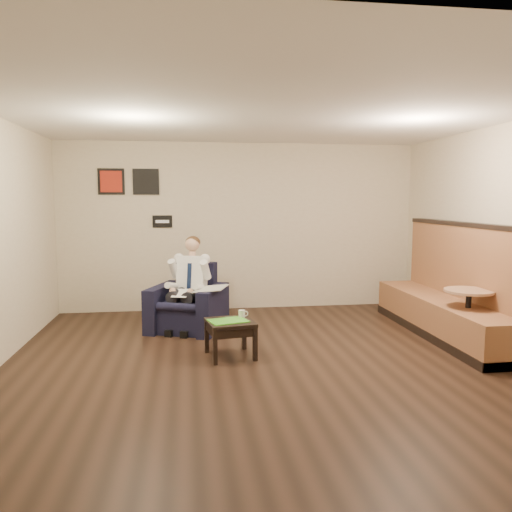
{
  "coord_description": "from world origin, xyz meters",
  "views": [
    {
      "loc": [
        -0.89,
        -5.39,
        1.87
      ],
      "look_at": [
        0.02,
        1.2,
        1.11
      ],
      "focal_mm": 35.0,
      "sensor_mm": 36.0,
      "label": 1
    }
  ],
  "objects": [
    {
      "name": "side_table",
      "position": [
        -0.41,
        0.37,
        0.22
      ],
      "size": [
        0.61,
        0.61,
        0.44
      ],
      "primitive_type": "cube",
      "rotation": [
        0.0,
        0.0,
        0.16
      ],
      "color": "black",
      "rests_on": "ground"
    },
    {
      "name": "ceiling",
      "position": [
        0.0,
        0.0,
        2.8
      ],
      "size": [
        6.0,
        6.0,
        0.02
      ],
      "primitive_type": "cube",
      "color": "white",
      "rests_on": "wall_back"
    },
    {
      "name": "newspaper",
      "position": [
        -0.58,
        1.46,
        0.63
      ],
      "size": [
        0.54,
        0.61,
        0.01
      ],
      "primitive_type": "cube",
      "rotation": [
        0.0,
        0.0,
        -0.32
      ],
      "color": "silver",
      "rests_on": "armchair"
    },
    {
      "name": "cafe_table",
      "position": [
        2.58,
        0.31,
        0.37
      ],
      "size": [
        0.64,
        0.64,
        0.74
      ],
      "primitive_type": "cylinder",
      "rotation": [
        0.0,
        0.0,
        0.07
      ],
      "color": "tan",
      "rests_on": "ground"
    },
    {
      "name": "wall_back",
      "position": [
        0.0,
        3.0,
        1.4
      ],
      "size": [
        6.0,
        0.02,
        2.8
      ],
      "primitive_type": "cube",
      "color": "beige",
      "rests_on": "ground"
    },
    {
      "name": "art_print_left",
      "position": [
        -2.1,
        2.98,
        2.15
      ],
      "size": [
        0.42,
        0.03,
        0.42
      ],
      "primitive_type": "cube",
      "color": "#B02615",
      "rests_on": "wall_back"
    },
    {
      "name": "coffee_mug",
      "position": [
        -0.25,
        0.51,
        0.48
      ],
      "size": [
        0.09,
        0.09,
        0.09
      ],
      "primitive_type": "cylinder",
      "rotation": [
        0.0,
        0.0,
        0.16
      ],
      "color": "white",
      "rests_on": "side_table"
    },
    {
      "name": "seated_man",
      "position": [
        -0.95,
        1.58,
        0.64
      ],
      "size": [
        0.9,
        1.07,
        1.27
      ],
      "primitive_type": null,
      "rotation": [
        0.0,
        0.0,
        -0.37
      ],
      "color": "white",
      "rests_on": "armchair"
    },
    {
      "name": "wall_front",
      "position": [
        0.0,
        -3.0,
        1.4
      ],
      "size": [
        6.0,
        0.02,
        2.8
      ],
      "primitive_type": "cube",
      "color": "beige",
      "rests_on": "ground"
    },
    {
      "name": "smartphone",
      "position": [
        -0.38,
        0.53,
        0.44
      ],
      "size": [
        0.14,
        0.07,
        0.01
      ],
      "primitive_type": "cube",
      "rotation": [
        0.0,
        0.0,
        -0.02
      ],
      "color": "black",
      "rests_on": "side_table"
    },
    {
      "name": "seating_sign",
      "position": [
        -1.3,
        2.98,
        1.5
      ],
      "size": [
        0.32,
        0.02,
        0.2
      ],
      "primitive_type": "cube",
      "color": "black",
      "rests_on": "wall_back"
    },
    {
      "name": "green_folder",
      "position": [
        -0.43,
        0.34,
        0.44
      ],
      "size": [
        0.51,
        0.42,
        0.01
      ],
      "primitive_type": "cube",
      "rotation": [
        0.0,
        0.0,
        0.3
      ],
      "color": "#4CC527",
      "rests_on": "side_table"
    },
    {
      "name": "ground",
      "position": [
        0.0,
        0.0,
        0.0
      ],
      "size": [
        6.0,
        6.0,
        0.0
      ],
      "primitive_type": "plane",
      "color": "black",
      "rests_on": "ground"
    },
    {
      "name": "lap_papers",
      "position": [
        -0.99,
        1.49,
        0.57
      ],
      "size": [
        0.29,
        0.35,
        0.01
      ],
      "primitive_type": "cube",
      "rotation": [
        0.0,
        0.0,
        -0.3
      ],
      "color": "white",
      "rests_on": "seated_man"
    },
    {
      "name": "banquette",
      "position": [
        2.59,
        0.91,
        0.76
      ],
      "size": [
        0.71,
        2.98,
        1.53
      ],
      "primitive_type": "cube",
      "color": "brown",
      "rests_on": "ground"
    },
    {
      "name": "armchair",
      "position": [
        -0.91,
        1.69,
        0.47
      ],
      "size": [
        1.24,
        1.24,
        0.93
      ],
      "primitive_type": "cube",
      "rotation": [
        0.0,
        0.0,
        -0.37
      ],
      "color": "black",
      "rests_on": "ground"
    },
    {
      "name": "art_print_right",
      "position": [
        -1.55,
        2.98,
        2.15
      ],
      "size": [
        0.42,
        0.03,
        0.42
      ],
      "primitive_type": "cube",
      "color": "black",
      "rests_on": "wall_back"
    }
  ]
}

